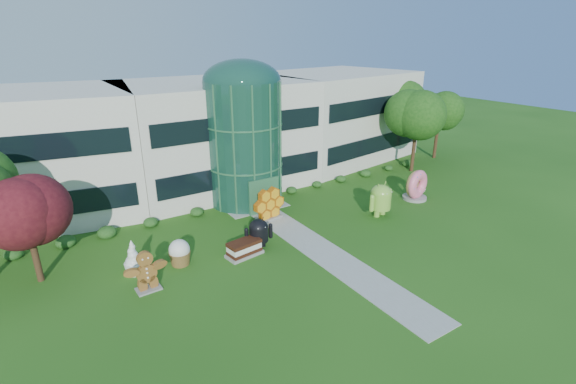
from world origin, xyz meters
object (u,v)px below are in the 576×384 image
donut (416,185)px  gingerbread (146,271)px  android_black (259,231)px  android_green (381,198)px

donut → gingerbread: bearing=173.9°
android_black → gingerbread: (-7.50, -1.01, 0.04)m
donut → android_black: bearing=171.7°
android_green → gingerbread: 17.85m
android_green → donut: size_ratio=1.13×
android_black → donut: 15.28m
android_black → gingerbread: gingerbread is taller
android_black → android_green: bearing=4.7°
android_black → gingerbread: size_ratio=0.89×
android_green → gingerbread: android_green is taller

